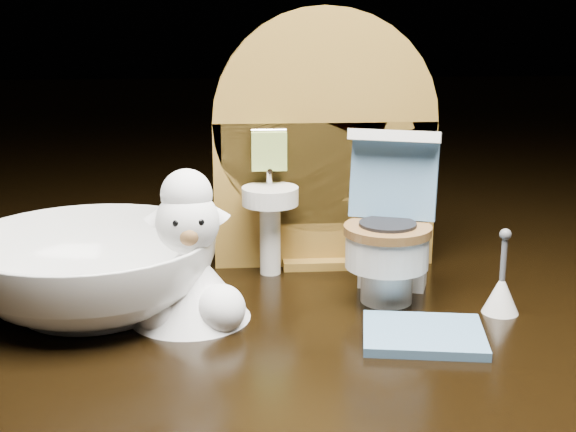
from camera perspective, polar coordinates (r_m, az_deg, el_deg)
The scene contains 6 objects.
backdrop_panel at distance 0.47m, azimuth 2.52°, elevation 4.35°, with size 0.13×0.05×0.15m.
toy_toilet at distance 0.43m, azimuth 7.30°, elevation -1.50°, with size 0.05×0.06×0.09m.
bath_mat at distance 0.38m, azimuth 9.62°, elevation -8.33°, with size 0.06×0.05×0.00m, color teal.
toilet_brush at distance 0.42m, azimuth 14.93°, elevation -5.18°, with size 0.02×0.02×0.04m.
plush_lamb at distance 0.40m, azimuth -7.00°, elevation -3.68°, with size 0.06×0.06×0.08m.
ceramic_bowl at distance 0.42m, azimuth -13.79°, elevation -3.90°, with size 0.13×0.13×0.04m, color white.
Camera 1 is at (-0.05, -0.39, 0.15)m, focal length 50.00 mm.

